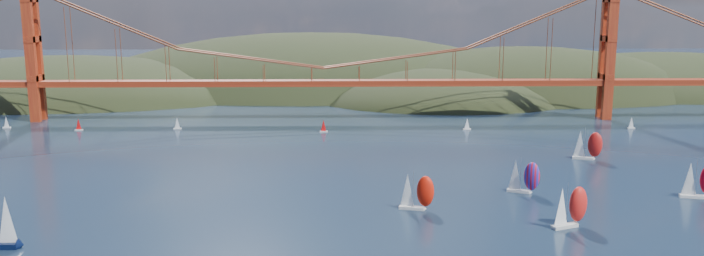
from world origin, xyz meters
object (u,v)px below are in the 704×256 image
(racer_1, at_px, (570,206))
(racer_3, at_px, (587,145))
(racer_2, at_px, (699,180))
(racer_rwb, at_px, (523,176))
(racer_0, at_px, (416,191))

(racer_1, xyz_separation_m, racer_3, (27.77, 65.59, -0.08))
(racer_1, distance_m, racer_2, 46.38)
(racer_2, bearing_deg, racer_1, -138.76)
(racer_rwb, bearing_deg, racer_3, 75.94)
(racer_1, distance_m, racer_3, 71.23)
(racer_0, distance_m, racer_3, 79.62)
(racer_1, xyz_separation_m, racer_rwb, (-2.85, 28.01, -0.38))
(racer_2, xyz_separation_m, racer_rwb, (-43.67, 6.00, -0.32))
(racer_3, xyz_separation_m, racer_rwb, (-30.62, -37.58, -0.30))
(racer_2, xyz_separation_m, racer_3, (-13.05, 43.58, -0.02))
(racer_3, relative_size, racer_rwb, 1.07)
(racer_0, bearing_deg, racer_2, 21.05)
(racer_rwb, bearing_deg, racer_0, -129.56)
(racer_rwb, bearing_deg, racer_2, 17.29)
(racer_0, distance_m, racer_rwb, 33.08)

